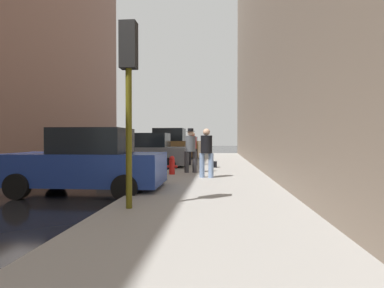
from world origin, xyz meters
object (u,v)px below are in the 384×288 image
parked_blue_sedan (88,163)px  pedestrian_in_red_jacket (193,147)px  pedestrian_with_beanie (191,148)px  rolling_suitcase (184,159)px  parked_bronze_suv (167,146)px  parked_red_hatchback (187,145)px  duffel_bag (214,164)px  parked_gray_coupe (146,152)px  parked_dark_green_sedan (179,146)px  pedestrian_in_jeans (206,150)px  fire_hydrant (172,165)px  traffic_light (129,74)px

parked_blue_sedan → pedestrian_in_red_jacket: pedestrian_in_red_jacket is taller
pedestrian_with_beanie → rolling_suitcase: bearing=102.3°
parked_bronze_suv → pedestrian_in_red_jacket: size_ratio=2.72×
parked_bronze_suv → parked_red_hatchback: 13.17m
parked_red_hatchback → duffel_bag: size_ratio=9.65×
parked_red_hatchback → pedestrian_with_beanie: pedestrian_with_beanie is taller
parked_bronze_suv → parked_gray_coupe: bearing=-90.0°
parked_dark_green_sedan → pedestrian_in_jeans: pedestrian_in_jeans is taller
parked_blue_sedan → parked_bronze_suv: 12.67m
parked_dark_green_sedan → rolling_suitcase: parked_dark_green_sedan is taller
parked_blue_sedan → duffel_bag: (3.33, 6.40, -0.56)m
parked_red_hatchback → pedestrian_with_beanie: bearing=-83.6°
pedestrian_in_red_jacket → duffel_bag: 1.83m
parked_dark_green_sedan → pedestrian_in_jeans: size_ratio=2.49×
parked_blue_sedan → parked_gray_coupe: size_ratio=1.00×
fire_hydrant → traffic_light: (0.05, -5.62, 2.26)m
pedestrian_in_red_jacket → parked_dark_green_sedan: bearing=101.1°
duffel_bag → pedestrian_in_red_jacket: bearing=132.9°
parked_bronze_suv → traffic_light: bearing=-82.9°
parked_bronze_suv → rolling_suitcase: 6.16m
parked_gray_coupe → duffel_bag: 3.38m
parked_bronze_suv → fire_hydrant: (1.80, -9.30, -0.54)m
parked_dark_green_sedan → duffel_bag: parked_dark_green_sedan is taller
parked_red_hatchback → duffel_bag: parked_red_hatchback is taller
traffic_light → pedestrian_with_beanie: 6.52m
traffic_light → rolling_suitcase: traffic_light is taller
parked_red_hatchback → pedestrian_in_jeans: size_ratio=2.48×
pedestrian_in_red_jacket → duffel_bag: size_ratio=3.89×
parked_gray_coupe → duffel_bag: (3.33, -0.12, -0.56)m
parked_blue_sedan → pedestrian_with_beanie: 4.73m
parked_bronze_suv → parked_blue_sedan: bearing=-90.0°
parked_blue_sedan → parked_bronze_suv: size_ratio=0.91×
pedestrian_with_beanie → duffel_bag: pedestrian_with_beanie is taller
parked_bronze_suv → traffic_light: (1.85, -14.92, 1.73)m
pedestrian_in_jeans → parked_bronze_suv: bearing=107.3°
parked_gray_coupe → traffic_light: (1.85, -8.77, 1.91)m
pedestrian_with_beanie → parked_red_hatchback: bearing=96.4°
traffic_light → parked_blue_sedan: bearing=129.5°
parked_red_hatchback → pedestrian_with_beanie: size_ratio=2.39×
pedestrian_in_red_jacket → duffel_bag: bearing=-47.1°
parked_gray_coupe → parked_bronze_suv: 6.15m
parked_bronze_suv → pedestrian_in_jeans: bearing=-72.7°
parked_dark_green_sedan → traffic_light: size_ratio=1.18×
parked_gray_coupe → pedestrian_with_beanie: pedestrian_with_beanie is taller
fire_hydrant → pedestrian_in_red_jacket: pedestrian_in_red_jacket is taller
pedestrian_in_jeans → pedestrian_with_beanie: size_ratio=0.96×
parked_bronze_suv → pedestrian_in_jeans: parked_bronze_suv is taller
parked_dark_green_sedan → traffic_light: traffic_light is taller
parked_red_hatchback → pedestrian_with_beanie: 21.94m
parked_red_hatchback → fire_hydrant: 22.54m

